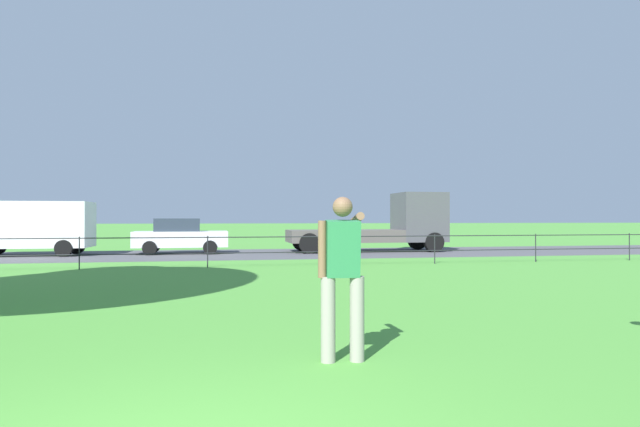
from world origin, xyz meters
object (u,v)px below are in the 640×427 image
at_px(person_thrower, 342,272).
at_px(flatbed_truck_far_right, 389,225).
at_px(car_white_left, 180,236).
at_px(panel_van_center, 28,225).

relative_size(person_thrower, flatbed_truck_far_right, 0.25).
bearing_deg(car_white_left, panel_van_center, -178.85).
xyz_separation_m(panel_van_center, car_white_left, (6.13, 0.12, -0.49)).
height_order(person_thrower, flatbed_truck_far_right, flatbed_truck_far_right).
bearing_deg(panel_van_center, person_thrower, -63.77).
height_order(panel_van_center, flatbed_truck_far_right, flatbed_truck_far_right).
bearing_deg(panel_van_center, flatbed_truck_far_right, 0.38).
bearing_deg(flatbed_truck_far_right, panel_van_center, -179.62).
xyz_separation_m(panel_van_center, flatbed_truck_far_right, (15.67, 0.10, -0.05)).
bearing_deg(car_white_left, person_thrower, -80.94).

